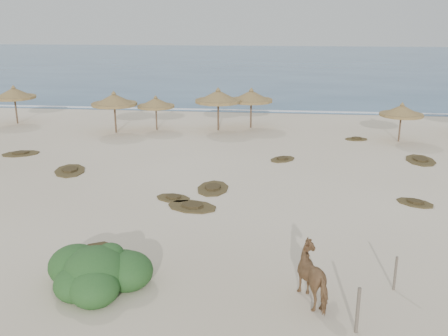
{
  "coord_description": "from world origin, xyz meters",
  "views": [
    {
      "loc": [
        2.56,
        -17.67,
        8.05
      ],
      "look_at": [
        0.12,
        5.0,
        1.07
      ],
      "focal_mm": 40.0,
      "sensor_mm": 36.0,
      "label": 1
    }
  ],
  "objects_px": {
    "palapa_0": "(14,94)",
    "bush": "(97,272)",
    "horse": "(316,276)",
    "palapa_1": "(114,100)"
  },
  "relations": [
    {
      "from": "palapa_0",
      "to": "horse",
      "type": "xyz_separation_m",
      "value": [
        21.41,
        -23.14,
        -1.51
      ]
    },
    {
      "from": "palapa_0",
      "to": "bush",
      "type": "xyz_separation_m",
      "value": [
        14.77,
        -23.07,
        -1.83
      ]
    },
    {
      "from": "palapa_0",
      "to": "bush",
      "type": "distance_m",
      "value": 27.45
    },
    {
      "from": "palapa_0",
      "to": "bush",
      "type": "relative_size",
      "value": 1.23
    },
    {
      "from": "palapa_1",
      "to": "horse",
      "type": "distance_m",
      "value": 24.5
    },
    {
      "from": "horse",
      "to": "palapa_1",
      "type": "bearing_deg",
      "value": -83.51
    },
    {
      "from": "palapa_1",
      "to": "horse",
      "type": "bearing_deg",
      "value": -58.56
    },
    {
      "from": "palapa_1",
      "to": "bush",
      "type": "relative_size",
      "value": 1.25
    },
    {
      "from": "palapa_0",
      "to": "palapa_1",
      "type": "xyz_separation_m",
      "value": [
        8.65,
        -2.27,
        0.01
      ]
    },
    {
      "from": "palapa_1",
      "to": "bush",
      "type": "distance_m",
      "value": 21.75
    }
  ]
}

